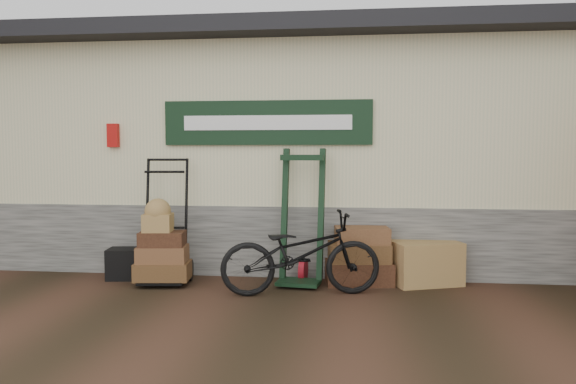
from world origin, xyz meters
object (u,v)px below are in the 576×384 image
object	(u,v)px
green_barrow	(302,217)
suitcase_stack	(359,255)
black_trunk	(124,264)
bicycle	(301,249)
porter_trolley	(165,219)
wicker_hamper	(425,263)

from	to	relation	value
green_barrow	suitcase_stack	bearing A→B (deg)	14.82
suitcase_stack	green_barrow	bearing A→B (deg)	-172.08
black_trunk	bicycle	world-z (taller)	bicycle
porter_trolley	bicycle	size ratio (longest dim) A/B	0.87
suitcase_stack	black_trunk	bearing A→B (deg)	-178.25
suitcase_stack	wicker_hamper	bearing A→B (deg)	5.29
green_barrow	black_trunk	world-z (taller)	green_barrow
wicker_hamper	black_trunk	bearing A→B (deg)	-177.50
black_trunk	bicycle	xyz separation A→B (m)	(2.27, -0.53, 0.33)
porter_trolley	black_trunk	distance (m)	0.82
suitcase_stack	bicycle	bearing A→B (deg)	-136.63
suitcase_stack	bicycle	distance (m)	0.91
wicker_hamper	black_trunk	size ratio (longest dim) A/B	2.06
bicycle	suitcase_stack	bearing A→B (deg)	-58.69
wicker_hamper	porter_trolley	bearing A→B (deg)	-175.34
porter_trolley	wicker_hamper	size ratio (longest dim) A/B	1.95
porter_trolley	suitcase_stack	bearing A→B (deg)	-2.35
wicker_hamper	bicycle	xyz separation A→B (m)	(-1.44, -0.69, 0.26)
porter_trolley	green_barrow	xyz separation A→B (m)	(1.66, 0.09, 0.04)
porter_trolley	black_trunk	bearing A→B (deg)	164.01
wicker_hamper	suitcase_stack	bearing A→B (deg)	-174.71
porter_trolley	wicker_hamper	distance (m)	3.19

